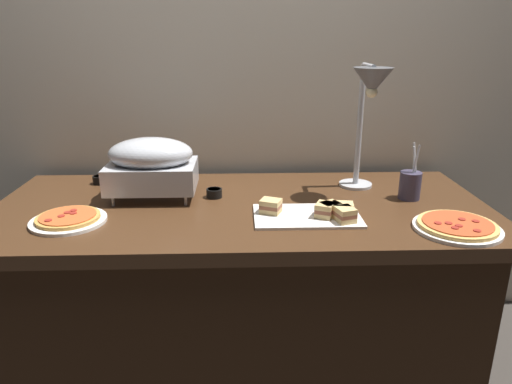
# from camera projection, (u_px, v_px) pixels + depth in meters

# --- Properties ---
(ground_plane) EXTENTS (8.00, 8.00, 0.00)m
(ground_plane) POSITION_uv_depth(u_px,v_px,m) (243.00, 367.00, 2.05)
(ground_plane) COLOR #38332D
(back_wall) EXTENTS (4.40, 0.04, 2.40)m
(back_wall) POSITION_uv_depth(u_px,v_px,m) (240.00, 76.00, 2.14)
(back_wall) COLOR beige
(back_wall) RESTS_ON ground_plane
(buffet_table) EXTENTS (1.90, 0.84, 0.76)m
(buffet_table) POSITION_uv_depth(u_px,v_px,m) (242.00, 290.00, 1.93)
(buffet_table) COLOR #422816
(buffet_table) RESTS_ON ground_plane
(chafing_dish) EXTENTS (0.35, 0.24, 0.24)m
(chafing_dish) POSITION_uv_depth(u_px,v_px,m) (151.00, 164.00, 1.84)
(chafing_dish) COLOR #B7BABF
(chafing_dish) RESTS_ON buffet_table
(heat_lamp) EXTENTS (0.15, 0.29, 0.52)m
(heat_lamp) POSITION_uv_depth(u_px,v_px,m) (369.00, 95.00, 1.79)
(heat_lamp) COLOR #B7BABF
(heat_lamp) RESTS_ON buffet_table
(pizza_plate_front) EXTENTS (0.29, 0.29, 0.03)m
(pizza_plate_front) POSITION_uv_depth(u_px,v_px,m) (457.00, 226.00, 1.57)
(pizza_plate_front) COLOR white
(pizza_plate_front) RESTS_ON buffet_table
(pizza_plate_center) EXTENTS (0.26, 0.26, 0.03)m
(pizza_plate_center) POSITION_uv_depth(u_px,v_px,m) (68.00, 219.00, 1.63)
(pizza_plate_center) COLOR white
(pizza_plate_center) RESTS_ON buffet_table
(sandwich_platter) EXTENTS (0.38, 0.23, 0.06)m
(sandwich_platter) POSITION_uv_depth(u_px,v_px,m) (315.00, 213.00, 1.67)
(sandwich_platter) COLOR white
(sandwich_platter) RESTS_ON buffet_table
(sauce_cup_near) EXTENTS (0.06, 0.06, 0.04)m
(sauce_cup_near) POSITION_uv_depth(u_px,v_px,m) (214.00, 193.00, 1.88)
(sauce_cup_near) COLOR black
(sauce_cup_near) RESTS_ON buffet_table
(sauce_cup_far) EXTENTS (0.06, 0.06, 0.04)m
(sauce_cup_far) POSITION_uv_depth(u_px,v_px,m) (100.00, 179.00, 2.05)
(sauce_cup_far) COLOR black
(sauce_cup_far) RESTS_ON buffet_table
(utensil_holder) EXTENTS (0.08, 0.08, 0.23)m
(utensil_holder) POSITION_uv_depth(u_px,v_px,m) (410.00, 185.00, 1.85)
(utensil_holder) COLOR #383347
(utensil_holder) RESTS_ON buffet_table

